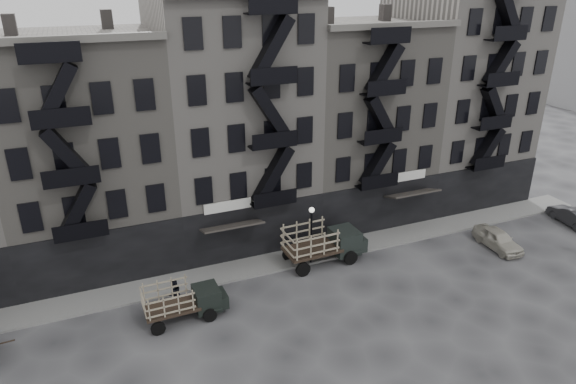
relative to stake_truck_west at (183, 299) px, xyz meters
name	(u,v)px	position (x,y,z in m)	size (l,w,h in m)	color
ground	(285,294)	(6.25, 0.00, -1.34)	(140.00, 140.00, 0.00)	#38383A
sidewalk	(264,264)	(6.25, 3.75, -1.26)	(55.00, 2.50, 0.15)	slate
building_midwest	(87,152)	(-3.75, 9.82, 6.16)	(10.00, 11.35, 16.20)	slate
building_center	(232,122)	(6.25, 9.82, 7.16)	(10.00, 11.35, 18.20)	gray
building_mideast	(354,121)	(16.25, 9.82, 6.16)	(10.00, 11.35, 16.20)	slate
building_east	(457,92)	(26.25, 9.82, 7.66)	(10.00, 11.35, 19.20)	gray
lamp_post	(311,228)	(9.25, 2.60, 1.44)	(0.36, 0.36, 4.28)	black
stake_truck_west	(183,299)	(0.00, 0.00, 0.00)	(4.72, 2.03, 2.35)	black
stake_truck_east	(323,241)	(10.14, 2.60, 0.31)	(5.83, 2.54, 2.89)	black
car_east	(498,239)	(22.68, -0.50, -0.64)	(1.64, 4.09, 1.39)	#AFAA9D
car_far	(572,216)	(30.92, 0.23, -0.66)	(1.44, 4.12, 1.36)	#242426
pedestrian_mid	(175,294)	(-0.22, 1.34, -0.46)	(0.85, 0.66, 1.75)	black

